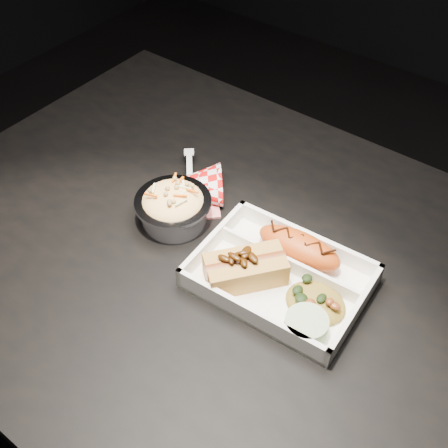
{
  "coord_description": "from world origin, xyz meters",
  "views": [
    {
      "loc": [
        0.3,
        -0.47,
        1.42
      ],
      "look_at": [
        -0.06,
        0.0,
        0.81
      ],
      "focal_mm": 45.0,
      "sensor_mm": 36.0,
      "label": 1
    }
  ],
  "objects_px": {
    "hotdog": "(246,267)",
    "dining_table": "(251,302)",
    "napkin_fork": "(190,186)",
    "fried_pastry": "(299,247)",
    "food_tray": "(280,279)",
    "foil_coleslaw_cup": "(173,206)"
  },
  "relations": [
    {
      "from": "hotdog",
      "to": "dining_table",
      "type": "bearing_deg",
      "value": 50.94
    },
    {
      "from": "hotdog",
      "to": "foil_coleslaw_cup",
      "type": "distance_m",
      "value": 0.17
    },
    {
      "from": "dining_table",
      "to": "fried_pastry",
      "type": "relative_size",
      "value": 8.69
    },
    {
      "from": "dining_table",
      "to": "hotdog",
      "type": "bearing_deg",
      "value": -77.46
    },
    {
      "from": "fried_pastry",
      "to": "dining_table",
      "type": "bearing_deg",
      "value": -130.75
    },
    {
      "from": "hotdog",
      "to": "napkin_fork",
      "type": "height_order",
      "value": "napkin_fork"
    },
    {
      "from": "hotdog",
      "to": "napkin_fork",
      "type": "distance_m",
      "value": 0.22
    },
    {
      "from": "hotdog",
      "to": "food_tray",
      "type": "bearing_deg",
      "value": -17.44
    },
    {
      "from": "dining_table",
      "to": "fried_pastry",
      "type": "xyz_separation_m",
      "value": [
        0.05,
        0.05,
        0.12
      ]
    },
    {
      "from": "dining_table",
      "to": "fried_pastry",
      "type": "distance_m",
      "value": 0.14
    },
    {
      "from": "napkin_fork",
      "to": "food_tray",
      "type": "bearing_deg",
      "value": 31.97
    },
    {
      "from": "dining_table",
      "to": "fried_pastry",
      "type": "bearing_deg",
      "value": 49.25
    },
    {
      "from": "hotdog",
      "to": "napkin_fork",
      "type": "relative_size",
      "value": 0.8
    },
    {
      "from": "fried_pastry",
      "to": "hotdog",
      "type": "distance_m",
      "value": 0.09
    },
    {
      "from": "fried_pastry",
      "to": "napkin_fork",
      "type": "distance_m",
      "value": 0.23
    },
    {
      "from": "food_tray",
      "to": "foil_coleslaw_cup",
      "type": "bearing_deg",
      "value": 175.03
    },
    {
      "from": "dining_table",
      "to": "hotdog",
      "type": "distance_m",
      "value": 0.13
    },
    {
      "from": "food_tray",
      "to": "foil_coleslaw_cup",
      "type": "height_order",
      "value": "foil_coleslaw_cup"
    },
    {
      "from": "fried_pastry",
      "to": "hotdog",
      "type": "bearing_deg",
      "value": -115.37
    },
    {
      "from": "dining_table",
      "to": "fried_pastry",
      "type": "height_order",
      "value": "fried_pastry"
    },
    {
      "from": "hotdog",
      "to": "foil_coleslaw_cup",
      "type": "relative_size",
      "value": 1.02
    },
    {
      "from": "foil_coleslaw_cup",
      "to": "napkin_fork",
      "type": "xyz_separation_m",
      "value": [
        -0.02,
        0.07,
        -0.02
      ]
    }
  ]
}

